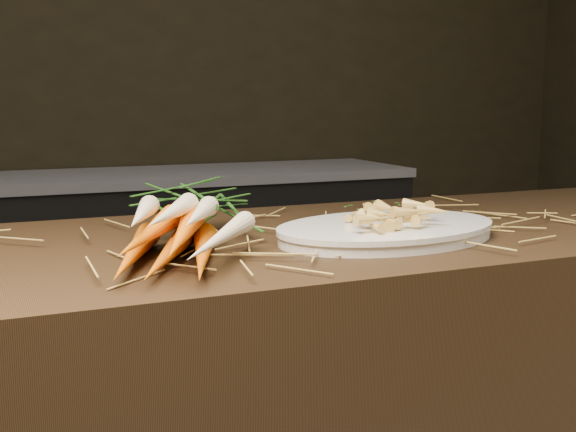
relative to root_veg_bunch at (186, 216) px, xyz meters
name	(u,v)px	position (x,y,z in m)	size (l,w,h in m)	color
back_counter	(206,262)	(0.60, 1.91, -0.53)	(1.82, 0.62, 0.84)	black
straw_bedding	(336,227)	(0.30, 0.03, -0.04)	(1.40, 0.60, 0.02)	olive
root_veg_bunch	(186,216)	(0.00, 0.00, 0.00)	(0.38, 0.60, 0.11)	#DD5509
serving_platter	(387,232)	(0.35, -0.07, -0.04)	(0.43, 0.29, 0.02)	white
roasted_veg_heap	(388,213)	(0.35, -0.07, -0.01)	(0.21, 0.15, 0.05)	#B68536
serving_fork	(457,219)	(0.51, -0.07, -0.03)	(0.01, 0.16, 0.00)	silver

